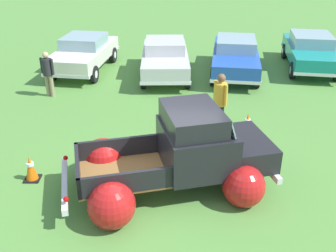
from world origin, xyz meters
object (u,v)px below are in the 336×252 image
at_px(vintage_pickup_truck, 185,157).
at_px(show_car_2, 236,55).
at_px(show_car_1, 166,57).
at_px(lane_cone_0, 31,168).
at_px(lane_cone_1, 248,124).
at_px(spectator_1, 48,71).
at_px(show_car_3, 311,50).
at_px(spectator_0, 221,100).
at_px(show_car_0, 84,52).

relative_size(vintage_pickup_truck, show_car_2, 1.02).
height_order(show_car_1, lane_cone_0, show_car_1).
relative_size(show_car_1, lane_cone_0, 6.78).
xyz_separation_m(show_car_1, show_car_2, (2.85, 0.28, 0.00)).
xyz_separation_m(show_car_2, lane_cone_1, (-0.45, -5.38, -0.47)).
xyz_separation_m(spectator_1, lane_cone_0, (0.97, -5.26, -0.60)).
bearing_deg(show_car_2, show_car_1, -76.13).
bearing_deg(lane_cone_1, lane_cone_0, -156.88).
bearing_deg(show_car_3, show_car_1, -72.08).
height_order(show_car_2, spectator_0, spectator_0).
distance_m(show_car_2, spectator_1, 7.33).
xyz_separation_m(vintage_pickup_truck, lane_cone_1, (1.91, 2.59, -0.45)).
distance_m(vintage_pickup_truck, spectator_0, 2.89).
height_order(show_car_1, spectator_0, spectator_0).
height_order(show_car_0, lane_cone_0, show_car_0).
xyz_separation_m(show_car_3, lane_cone_1, (-3.72, -6.09, -0.47)).
xyz_separation_m(vintage_pickup_truck, show_car_2, (2.36, 7.97, 0.03)).
xyz_separation_m(show_car_0, show_car_2, (6.22, -0.42, 0.00)).
relative_size(show_car_0, spectator_1, 2.78).
height_order(show_car_2, lane_cone_0, show_car_2).
height_order(show_car_1, show_car_2, same).
relative_size(spectator_1, lane_cone_1, 2.54).
bearing_deg(show_car_2, show_car_0, -85.63).
bearing_deg(show_car_2, show_car_3, 110.43).
relative_size(vintage_pickup_truck, show_car_3, 1.06).
height_order(show_car_0, spectator_0, spectator_0).
bearing_deg(show_car_2, lane_cone_1, 3.41).
distance_m(vintage_pickup_truck, lane_cone_1, 3.25).
distance_m(spectator_0, spectator_1, 6.32).
bearing_deg(vintage_pickup_truck, show_car_3, 43.49).
height_order(spectator_0, spectator_1, spectator_0).
bearing_deg(spectator_0, spectator_1, -61.54).
height_order(vintage_pickup_truck, spectator_0, vintage_pickup_truck).
bearing_deg(vintage_pickup_truck, spectator_0, 54.12).
height_order(spectator_1, lane_cone_0, spectator_1).
xyz_separation_m(show_car_2, show_car_3, (3.27, 0.71, 0.00)).
relative_size(show_car_2, spectator_1, 3.01).
bearing_deg(spectator_1, show_car_2, -50.02).
distance_m(show_car_1, spectator_1, 4.61).
bearing_deg(vintage_pickup_truck, show_car_2, 59.97).
bearing_deg(lane_cone_0, lane_cone_1, 23.12).
bearing_deg(show_car_1, show_car_0, -102.57).
distance_m(show_car_0, show_car_1, 3.44).
bearing_deg(show_car_3, show_car_0, -79.52).
height_order(show_car_0, show_car_2, same).
bearing_deg(lane_cone_0, show_car_3, 42.48).
distance_m(show_car_3, spectator_1, 10.66).
bearing_deg(vintage_pickup_truck, lane_cone_1, 40.03).
relative_size(show_car_0, spectator_0, 2.48).
bearing_deg(vintage_pickup_truck, lane_cone_0, 162.53).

